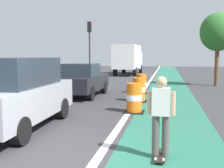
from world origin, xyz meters
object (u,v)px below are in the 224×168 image
at_px(delivery_truck_down_block, 128,58).
at_px(street_tree_sidewalk, 218,32).
at_px(parked_sedan_second, 82,80).
at_px(traffic_barrel_front, 134,98).
at_px(parked_suv_nearest, 17,93).
at_px(skateboarder_on_lane, 161,115).
at_px(traffic_barrel_mid, 139,90).
at_px(traffic_light_corner, 90,40).
at_px(traffic_barrel_back, 141,84).

height_order(delivery_truck_down_block, street_tree_sidewalk, street_tree_sidewalk).
relative_size(parked_sedan_second, traffic_barrel_front, 3.80).
bearing_deg(parked_suv_nearest, traffic_barrel_front, 43.54).
relative_size(skateboarder_on_lane, traffic_barrel_front, 1.55).
xyz_separation_m(traffic_barrel_mid, street_tree_sidewalk, (4.59, 7.54, 3.14)).
relative_size(parked_suv_nearest, traffic_barrel_front, 4.27).
bearing_deg(parked_sedan_second, traffic_light_corner, 103.52).
height_order(traffic_barrel_back, traffic_light_corner, traffic_light_corner).
xyz_separation_m(skateboarder_on_lane, delivery_truck_down_block, (-4.12, 25.22, 0.94)).
height_order(parked_suv_nearest, traffic_barrel_front, parked_suv_nearest).
bearing_deg(parked_sedan_second, street_tree_sidewalk, 40.10).
bearing_deg(traffic_barrel_back, skateboarder_on_lane, -82.52).
xyz_separation_m(delivery_truck_down_block, street_tree_sidewalk, (7.56, -10.63, 1.82)).
bearing_deg(traffic_barrel_mid, skateboarder_on_lane, -80.78).
xyz_separation_m(parked_suv_nearest, delivery_truck_down_block, (-0.01, 23.58, 0.81)).
relative_size(delivery_truck_down_block, traffic_light_corner, 1.50).
bearing_deg(traffic_barrel_mid, delivery_truck_down_block, 99.30).
bearing_deg(traffic_barrel_front, traffic_barrel_back, 92.44).
xyz_separation_m(skateboarder_on_lane, traffic_light_corner, (-6.75, 18.77, 2.59)).
xyz_separation_m(traffic_barrel_front, delivery_truck_down_block, (-3.05, 20.68, 1.31)).
xyz_separation_m(parked_sedan_second, traffic_barrel_mid, (3.06, -1.10, -0.30)).
height_order(traffic_barrel_mid, traffic_light_corner, traffic_light_corner).
height_order(traffic_barrel_front, street_tree_sidewalk, street_tree_sidewalk).
height_order(skateboarder_on_lane, parked_suv_nearest, parked_suv_nearest).
distance_m(parked_sedan_second, traffic_barrel_front, 4.79).
distance_m(parked_sedan_second, street_tree_sidewalk, 10.38).
distance_m(delivery_truck_down_block, street_tree_sidewalk, 13.17).
relative_size(traffic_barrel_back, delivery_truck_down_block, 0.14).
bearing_deg(parked_sedan_second, traffic_barrel_front, -49.10).
xyz_separation_m(traffic_barrel_back, delivery_truck_down_block, (-2.83, 15.37, 1.31)).
distance_m(traffic_barrel_mid, traffic_light_corner, 13.33).
relative_size(parked_sedan_second, delivery_truck_down_block, 0.54).
bearing_deg(parked_suv_nearest, traffic_light_corner, 98.75).
bearing_deg(delivery_truck_down_block, parked_sedan_second, -90.27).
bearing_deg(skateboarder_on_lane, traffic_light_corner, 109.78).
distance_m(traffic_barrel_front, traffic_light_corner, 15.61).
relative_size(traffic_barrel_front, traffic_barrel_mid, 1.00).
bearing_deg(traffic_barrel_front, parked_sedan_second, 130.90).
distance_m(traffic_light_corner, street_tree_sidewalk, 11.02).
xyz_separation_m(traffic_barrel_back, traffic_light_corner, (-5.46, 8.92, 2.97)).
bearing_deg(traffic_barrel_mid, street_tree_sidewalk, 58.69).
bearing_deg(traffic_barrel_back, traffic_light_corner, 121.46).
distance_m(traffic_barrel_back, delivery_truck_down_block, 15.69).
height_order(parked_sedan_second, traffic_barrel_front, parked_sedan_second).
xyz_separation_m(parked_suv_nearest, traffic_barrel_back, (2.82, 8.21, -0.50)).
distance_m(skateboarder_on_lane, parked_sedan_second, 9.17).
bearing_deg(delivery_truck_down_block, traffic_barrel_back, -79.58).
distance_m(traffic_barrel_mid, traffic_barrel_back, 2.80).
distance_m(traffic_barrel_back, street_tree_sidewalk, 7.40).
distance_m(skateboarder_on_lane, parked_suv_nearest, 4.43).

